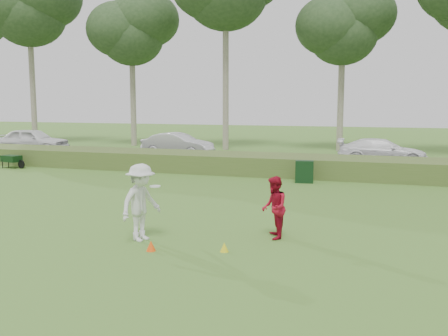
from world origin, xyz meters
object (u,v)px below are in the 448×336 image
(player_red, at_px, (274,208))
(utility_cabinet, at_px, (304,172))
(car_right, at_px, (382,151))
(player_white, at_px, (141,202))
(car_mid, at_px, (178,145))
(cone_orange, at_px, (151,246))
(car_left, at_px, (33,140))
(cone_yellow, at_px, (224,247))

(player_red, height_order, utility_cabinet, player_red)
(utility_cabinet, distance_m, car_right, 8.00)
(player_white, height_order, car_mid, player_white)
(cone_orange, bearing_deg, car_mid, 111.31)
(cone_orange, height_order, car_left, car_left)
(player_white, height_order, car_left, player_white)
(cone_orange, distance_m, cone_yellow, 1.73)
(utility_cabinet, bearing_deg, player_white, -110.82)
(player_red, relative_size, cone_orange, 6.51)
(cone_orange, height_order, utility_cabinet, utility_cabinet)
(player_white, distance_m, cone_orange, 1.29)
(cone_yellow, bearing_deg, car_right, 79.37)
(cone_orange, xyz_separation_m, car_mid, (-7.19, 18.43, 0.68))
(player_red, bearing_deg, cone_orange, -68.93)
(player_red, xyz_separation_m, utility_cabinet, (-0.63, 9.13, -0.32))
(car_right, bearing_deg, utility_cabinet, 154.72)
(cone_yellow, bearing_deg, car_left, 137.99)
(player_white, distance_m, cone_yellow, 2.46)
(player_white, bearing_deg, cone_yellow, -79.32)
(car_left, bearing_deg, cone_orange, -143.37)
(car_left, xyz_separation_m, car_right, (22.60, 0.65, -0.12))
(player_white, distance_m, player_red, 3.38)
(player_white, relative_size, cone_yellow, 8.81)
(utility_cabinet, xyz_separation_m, car_left, (-19.45, 6.70, 0.40))
(utility_cabinet, height_order, car_mid, car_mid)
(cone_yellow, height_order, car_mid, car_mid)
(cone_orange, xyz_separation_m, car_right, (5.03, 18.43, 0.63))
(player_white, xyz_separation_m, car_right, (5.66, 17.69, -0.22))
(cone_yellow, bearing_deg, player_red, 60.18)
(cone_orange, xyz_separation_m, utility_cabinet, (1.89, 11.09, 0.36))
(player_white, height_order, cone_orange, player_white)
(cone_yellow, distance_m, car_mid, 20.04)
(cone_orange, bearing_deg, utility_cabinet, 80.33)
(cone_orange, distance_m, car_left, 25.00)
(car_mid, bearing_deg, car_left, 97.47)
(player_white, distance_m, car_left, 24.02)
(car_mid, relative_size, car_right, 0.94)
(player_red, relative_size, cone_yellow, 7.25)
(player_red, distance_m, car_right, 16.66)
(player_white, distance_m, car_right, 18.57)
(player_white, bearing_deg, utility_cabinet, 3.96)
(car_right, bearing_deg, car_left, 89.56)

